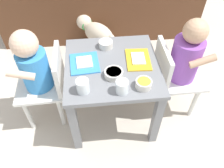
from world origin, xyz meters
TOP-DOWN VIEW (x-y plane):
  - ground_plane at (0.00, 0.00)m, footprint 7.00×7.00m
  - dining_table at (0.00, 0.00)m, footprint 0.52×0.52m
  - seated_child_left at (-0.42, 0.04)m, footprint 0.29×0.29m
  - seated_child_right at (0.42, 0.03)m, footprint 0.28×0.28m
  - dog at (-0.07, 0.69)m, footprint 0.34×0.36m
  - food_tray_left at (-0.15, 0.03)m, footprint 0.17×0.19m
  - food_tray_right at (0.15, 0.03)m, footprint 0.14×0.19m
  - water_cup_left at (-0.16, -0.18)m, footprint 0.06×0.06m
  - water_cup_right at (0.03, -0.20)m, footprint 0.06×0.06m
  - veggie_bowl_near at (-0.02, 0.16)m, footprint 0.08×0.08m
  - veggie_bowl_far at (0.14, -0.18)m, footprint 0.08×0.08m
  - cereal_bowl_right_side at (0.00, -0.09)m, footprint 0.10×0.10m

SIDE VIEW (x-z plane):
  - ground_plane at x=0.00m, z-range 0.00..0.00m
  - dog at x=-0.07m, z-range 0.05..0.35m
  - dining_table at x=0.00m, z-range 0.14..0.59m
  - seated_child_left at x=-0.42m, z-range 0.09..0.76m
  - seated_child_right at x=0.42m, z-range 0.08..0.77m
  - food_tray_right at x=0.15m, z-range 0.45..0.46m
  - food_tray_left at x=-0.15m, z-range 0.45..0.46m
  - cereal_bowl_right_side at x=0.00m, z-range 0.45..0.48m
  - veggie_bowl_far at x=0.14m, z-range 0.45..0.49m
  - veggie_bowl_near at x=-0.02m, z-range 0.45..0.49m
  - water_cup_right at x=0.03m, z-range 0.44..0.51m
  - water_cup_left at x=-0.16m, z-range 0.44..0.51m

